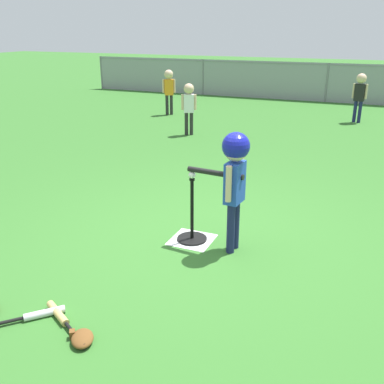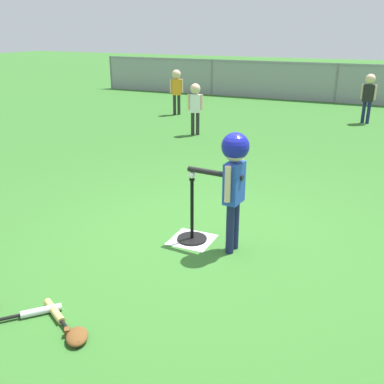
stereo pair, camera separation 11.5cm
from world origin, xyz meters
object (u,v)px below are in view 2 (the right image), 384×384
at_px(fielder_deep_right, 195,102).
at_px(glove_by_plate, 77,336).
at_px(fielder_near_left, 177,86).
at_px(baseball_on_tee, 192,175).
at_px(spare_bat_silver, 32,313).
at_px(spare_bat_wood, 57,315).
at_px(batter_child, 234,169).
at_px(batting_tee, 192,230).
at_px(fielder_deep_center, 369,92).

xyz_separation_m(fielder_deep_right, glove_by_plate, (1.90, -6.38, -0.65)).
relative_size(fielder_near_left, glove_by_plate, 4.18).
bearing_deg(baseball_on_tee, spare_bat_silver, -108.85).
height_order(fielder_near_left, spare_bat_wood, fielder_near_left).
relative_size(baseball_on_tee, spare_bat_silver, 0.15).
xyz_separation_m(spare_bat_silver, spare_bat_wood, (0.20, 0.05, 0.00)).
relative_size(batter_child, spare_bat_wood, 2.04).
height_order(batter_child, fielder_deep_right, batter_child).
relative_size(baseball_on_tee, glove_by_plate, 0.27).
bearing_deg(fielder_near_left, batting_tee, -62.44).
distance_m(baseball_on_tee, spare_bat_wood, 1.87).
bearing_deg(glove_by_plate, batter_child, 72.88).
bearing_deg(baseball_on_tee, fielder_deep_right, 113.67).
bearing_deg(spare_bat_wood, glove_by_plate, -25.92).
xyz_separation_m(batting_tee, spare_bat_wood, (-0.39, -1.69, -0.08)).
relative_size(baseball_on_tee, spare_bat_wood, 0.12).
distance_m(batter_child, fielder_near_left, 7.55).
distance_m(fielder_near_left, glove_by_plate, 8.95).
height_order(batting_tee, baseball_on_tee, baseball_on_tee).
xyz_separation_m(fielder_deep_center, spare_bat_silver, (-1.78, -9.03, -0.70)).
height_order(fielder_near_left, spare_bat_silver, fielder_near_left).
distance_m(baseball_on_tee, fielder_deep_center, 7.39).
bearing_deg(fielder_deep_right, baseball_on_tee, -66.33).
bearing_deg(spare_bat_silver, spare_bat_wood, 15.02).
bearing_deg(baseball_on_tee, fielder_near_left, 117.56).
bearing_deg(batter_child, fielder_near_left, 120.52).
bearing_deg(batting_tee, spare_bat_wood, -103.09).
distance_m(batter_child, fielder_deep_center, 7.37).
distance_m(batting_tee, spare_bat_silver, 1.84).
bearing_deg(glove_by_plate, batting_tee, 87.17).
height_order(batting_tee, glove_by_plate, batting_tee).
height_order(batting_tee, spare_bat_silver, batting_tee).
xyz_separation_m(spare_bat_silver, glove_by_plate, (0.50, -0.09, 0.01)).
bearing_deg(batter_child, spare_bat_silver, -121.86).
bearing_deg(spare_bat_silver, batting_tee, 71.15).
xyz_separation_m(fielder_deep_right, fielder_near_left, (-1.38, 1.92, 0.04)).
bearing_deg(fielder_deep_right, spare_bat_silver, -77.48).
relative_size(batter_child, fielder_deep_right, 1.15).
distance_m(baseball_on_tee, batter_child, 0.49).
relative_size(baseball_on_tee, fielder_deep_center, 0.06).
bearing_deg(spare_bat_silver, batter_child, 58.14).
xyz_separation_m(batting_tee, spare_bat_silver, (-0.60, -1.74, -0.08)).
bearing_deg(spare_bat_wood, batter_child, 62.57).
relative_size(spare_bat_silver, glove_by_plate, 1.82).
relative_size(fielder_deep_center, fielder_near_left, 1.01).
relative_size(batter_child, fielder_deep_center, 1.08).
relative_size(batting_tee, fielder_near_left, 0.61).
bearing_deg(fielder_deep_right, fielder_near_left, 125.77).
distance_m(baseball_on_tee, fielder_near_left, 7.28).
distance_m(fielder_deep_right, glove_by_plate, 6.69).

